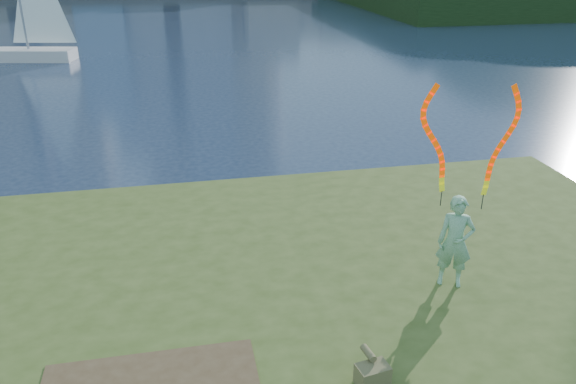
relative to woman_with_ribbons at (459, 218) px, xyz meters
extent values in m
plane|color=#18243C|center=(-3.42, 0.75, -2.19)|extent=(320.00, 320.00, 0.00)
cube|color=#39481A|center=(-3.42, -1.45, -1.79)|extent=(17.00, 15.00, 0.30)
cube|color=#39481A|center=(-3.42, -1.25, -1.54)|extent=(14.00, 12.00, 0.30)
imported|color=#1C6D2F|center=(-0.02, -0.02, -0.48)|extent=(0.78, 0.67, 1.82)
cylinder|color=black|center=(-0.28, 0.23, 0.33)|extent=(0.02, 0.02, 0.30)
cylinder|color=black|center=(0.39, -0.07, 0.33)|extent=(0.02, 0.02, 0.30)
cube|color=brown|center=(-2.39, -2.31, -1.22)|extent=(0.52, 0.39, 0.34)
cylinder|color=brown|center=(-2.39, -2.09, -1.00)|extent=(0.16, 0.33, 0.11)
cube|color=beige|center=(-13.84, 30.16, -1.86)|extent=(5.80, 2.86, 0.78)
camera|label=1|loc=(-4.89, -8.40, 4.60)|focal=35.00mm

